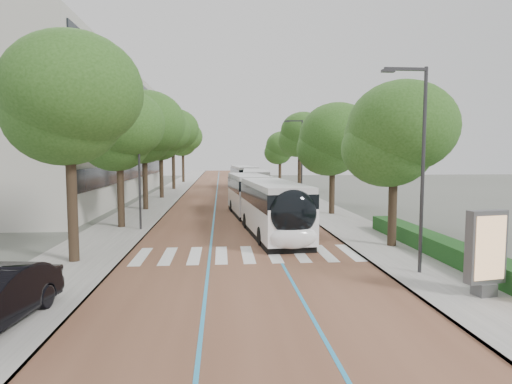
{
  "coord_description": "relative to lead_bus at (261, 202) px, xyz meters",
  "views": [
    {
      "loc": [
        -1.04,
        -19.05,
        4.78
      ],
      "look_at": [
        1.18,
        8.04,
        2.4
      ],
      "focal_mm": 30.0,
      "sensor_mm": 36.0,
      "label": 1
    }
  ],
  "objects": [
    {
      "name": "lead_bus",
      "position": [
        0.0,
        0.0,
        0.0
      ],
      "size": [
        4.09,
        18.54,
        3.2
      ],
      "rotation": [
        0.0,
        0.0,
        0.09
      ],
      "color": "black",
      "rests_on": "ground"
    },
    {
      "name": "zebra_crossing",
      "position": [
        -1.44,
        -8.23,
        -1.6
      ],
      "size": [
        10.55,
        3.6,
        0.01
      ],
      "color": "silver",
      "rests_on": "ground"
    },
    {
      "name": "hedge",
      "position": [
        7.46,
        -9.23,
        -1.11
      ],
      "size": [
        1.2,
        14.0,
        0.8
      ],
      "primitive_type": "cube",
      "color": "#18471A",
      "rests_on": "sidewalk_right"
    },
    {
      "name": "kerb_left",
      "position": [
        -7.24,
        30.77,
        -1.57
      ],
      "size": [
        0.2,
        140.0,
        0.14
      ],
      "primitive_type": "cube",
      "color": "gray",
      "rests_on": "ground"
    },
    {
      "name": "trees_right",
      "position": [
        6.06,
        10.03,
        4.22
      ],
      "size": [
        5.86,
        47.11,
        8.89
      ],
      "color": "black",
      "rests_on": "ground"
    },
    {
      "name": "ground",
      "position": [
        -1.64,
        -9.23,
        -1.63
      ],
      "size": [
        160.0,
        160.0,
        0.0
      ],
      "primitive_type": "plane",
      "color": "#51544C",
      "rests_on": "ground"
    },
    {
      "name": "sidewalk_left",
      "position": [
        -9.14,
        30.77,
        -1.57
      ],
      "size": [
        4.0,
        140.0,
        0.12
      ],
      "primitive_type": "cube",
      "color": "gray",
      "rests_on": "ground"
    },
    {
      "name": "trees_left",
      "position": [
        -9.14,
        17.75,
        5.33
      ],
      "size": [
        6.48,
        60.96,
        10.36
      ],
      "color": "black",
      "rests_on": "ground"
    },
    {
      "name": "streetlight_near",
      "position": [
        4.98,
        -12.23,
        3.19
      ],
      "size": [
        1.82,
        0.2,
        8.0
      ],
      "color": "#303033",
      "rests_on": "sidewalk_right"
    },
    {
      "name": "ad_panel",
      "position": [
        6.0,
        -15.11,
        -0.01
      ],
      "size": [
        1.41,
        0.63,
        2.85
      ],
      "rotation": [
        0.0,
        0.0,
        0.18
      ],
      "color": "#59595B",
      "rests_on": "sidewalk_right"
    },
    {
      "name": "office_building",
      "position": [
        -21.11,
        18.77,
        5.37
      ],
      "size": [
        18.11,
        40.0,
        14.0
      ],
      "color": "beige",
      "rests_on": "ground"
    },
    {
      "name": "streetlight_far",
      "position": [
        4.98,
        12.77,
        3.19
      ],
      "size": [
        1.82,
        0.2,
        8.0
      ],
      "color": "#303033",
      "rests_on": "sidewalk_right"
    },
    {
      "name": "bus_queued_1",
      "position": [
        0.42,
        29.71,
        -0.0
      ],
      "size": [
        3.32,
        12.53,
        3.2
      ],
      "rotation": [
        0.0,
        0.0,
        0.07
      ],
      "color": "white",
      "rests_on": "ground"
    },
    {
      "name": "road",
      "position": [
        -1.64,
        30.77,
        -1.62
      ],
      "size": [
        11.0,
        140.0,
        0.02
      ],
      "primitive_type": "cube",
      "color": "brown",
      "rests_on": "ground"
    },
    {
      "name": "sidewalk_right",
      "position": [
        5.86,
        30.77,
        -1.57
      ],
      "size": [
        4.0,
        140.0,
        0.12
      ],
      "primitive_type": "cube",
      "color": "gray",
      "rests_on": "ground"
    },
    {
      "name": "lamp_post_left",
      "position": [
        -7.74,
        -1.23,
        2.49
      ],
      "size": [
        0.14,
        0.14,
        8.0
      ],
      "primitive_type": "cylinder",
      "color": "#303033",
      "rests_on": "sidewalk_left"
    },
    {
      "name": "kerb_right",
      "position": [
        3.96,
        30.77,
        -1.57
      ],
      "size": [
        0.2,
        140.0,
        0.14
      ],
      "primitive_type": "cube",
      "color": "gray",
      "rests_on": "ground"
    },
    {
      "name": "lane_line_right",
      "position": [
        -0.04,
        30.77,
        -1.6
      ],
      "size": [
        0.12,
        126.0,
        0.01
      ],
      "primitive_type": "cube",
      "color": "#2588BB",
      "rests_on": "road"
    },
    {
      "name": "lane_line_left",
      "position": [
        -3.24,
        30.77,
        -1.6
      ],
      "size": [
        0.12,
        126.0,
        0.01
      ],
      "primitive_type": "cube",
      "color": "#2588BB",
      "rests_on": "road"
    },
    {
      "name": "bus_queued_0",
      "position": [
        0.86,
        15.49,
        -0.0
      ],
      "size": [
        3.26,
        12.53,
        3.2
      ],
      "rotation": [
        0.0,
        0.0,
        -0.06
      ],
      "color": "white",
      "rests_on": "ground"
    }
  ]
}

